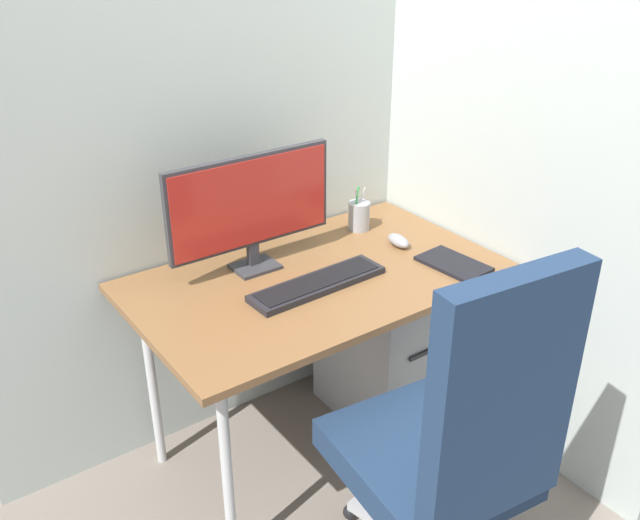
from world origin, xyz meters
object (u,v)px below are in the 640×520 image
at_px(keyboard, 318,284).
at_px(mouse, 398,241).
at_px(office_chair, 455,442).
at_px(notebook, 453,264).
at_px(filing_cabinet, 385,347).
at_px(monitor, 251,205).
at_px(pen_holder, 359,216).

bearing_deg(keyboard, mouse, 10.90).
bearing_deg(keyboard, office_chair, -92.76).
bearing_deg(notebook, filing_cabinet, 101.50).
bearing_deg(office_chair, mouse, 59.02).
bearing_deg(mouse, notebook, -71.56).
height_order(office_chair, notebook, office_chair).
distance_m(monitor, keyboard, 0.33).
relative_size(filing_cabinet, monitor, 0.96).
bearing_deg(filing_cabinet, monitor, 163.82).
xyz_separation_m(office_chair, mouse, (0.44, 0.74, 0.17)).
bearing_deg(office_chair, notebook, 46.10).
bearing_deg(mouse, filing_cabinet, 145.43).
bearing_deg(filing_cabinet, notebook, -73.67).
bearing_deg(filing_cabinet, keyboard, -166.04).
height_order(filing_cabinet, mouse, mouse).
bearing_deg(keyboard, monitor, 111.93).
height_order(keyboard, notebook, keyboard).
relative_size(mouse, notebook, 0.46).
bearing_deg(office_chair, filing_cabinet, 60.81).
distance_m(office_chair, notebook, 0.73).
distance_m(office_chair, pen_holder, 1.04).
distance_m(office_chair, keyboard, 0.68).
relative_size(filing_cabinet, notebook, 2.40).
bearing_deg(office_chair, monitor, 94.09).
bearing_deg(mouse, keyboard, -163.24).
distance_m(filing_cabinet, keyboard, 0.60).
xyz_separation_m(filing_cabinet, monitor, (-0.48, 0.14, 0.66)).
relative_size(office_chair, mouse, 10.53).
xyz_separation_m(filing_cabinet, mouse, (0.02, -0.02, 0.46)).
xyz_separation_m(filing_cabinet, pen_holder, (-0.00, 0.18, 0.49)).
xyz_separation_m(monitor, keyboard, (0.10, -0.24, -0.22)).
height_order(office_chair, mouse, office_chair).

